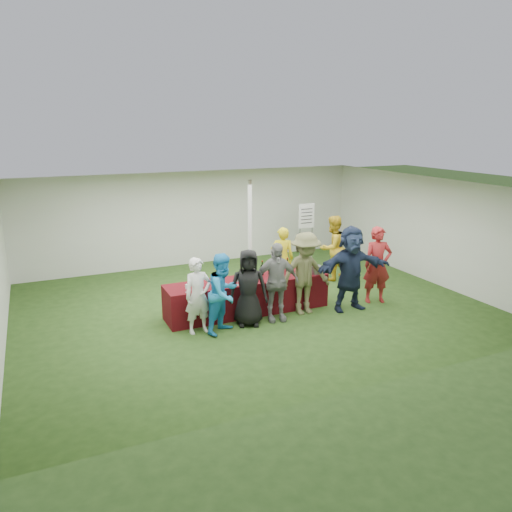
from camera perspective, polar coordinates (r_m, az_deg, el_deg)
name	(u,v)px	position (r m, az deg, el deg)	size (l,w,h in m)	color
ground	(251,306)	(11.33, -0.56, -5.78)	(60.00, 60.00, 0.00)	#284719
tent	(250,236)	(12.19, -0.69, 2.35)	(10.00, 10.00, 10.00)	white
serving_table	(248,296)	(10.88, -0.96, -4.57)	(3.60, 0.80, 0.75)	#56080D
wine_bottles	(273,268)	(11.13, 1.96, -1.43)	(0.87, 0.13, 0.32)	black
wine_glasses	(234,280)	(10.35, -2.51, -2.77)	(2.76, 0.13, 0.16)	silver
water_bottle	(250,273)	(10.83, -0.70, -1.99)	(0.07, 0.07, 0.23)	silver
bar_towel	(308,270)	(11.46, 5.99, -1.58)	(0.25, 0.18, 0.03)	white
dump_bucket	(315,270)	(11.23, 6.79, -1.55)	(0.26, 0.26, 0.18)	slate
wine_list_sign	(306,220)	(14.37, 5.78, 4.06)	(0.50, 0.03, 1.80)	slate
staff_pourer	(282,258)	(12.28, 3.01, -0.29)	(0.57, 0.38, 1.57)	gold
staff_back	(333,248)	(13.17, 8.74, 0.91)	(0.83, 0.65, 1.71)	gold
customer_0	(198,296)	(9.79, -6.63, -4.54)	(0.55, 0.36, 1.52)	white
customer_1	(224,293)	(9.77, -3.72, -4.27)	(0.78, 0.61, 1.60)	#208ED2
customer_2	(248,288)	(10.09, -0.89, -3.64)	(0.78, 0.50, 1.59)	black
customer_3	(276,282)	(10.31, 2.28, -3.00)	(0.98, 0.41, 1.67)	slate
customer_4	(305,274)	(10.71, 5.65, -2.01)	(1.16, 0.67, 1.80)	brown
customer_5	(351,268)	(11.06, 10.76, -1.41)	(1.75, 0.56, 1.89)	#19243C
customer_6	(377,265)	(11.68, 13.71, -1.01)	(0.64, 0.42, 1.77)	maroon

